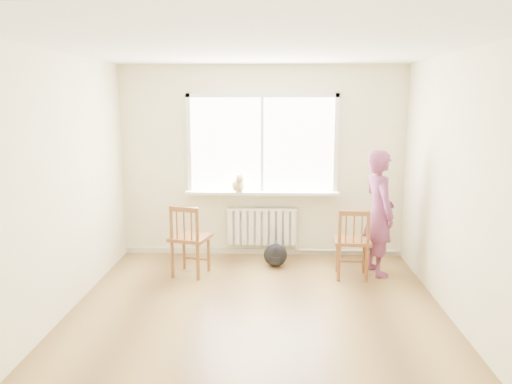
# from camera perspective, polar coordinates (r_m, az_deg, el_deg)

# --- Properties ---
(floor) EXTENTS (4.50, 4.50, 0.00)m
(floor) POSITION_cam_1_polar(r_m,az_deg,el_deg) (5.26, 0.04, -14.48)
(floor) COLOR olive
(floor) RESTS_ON ground
(ceiling) EXTENTS (4.50, 4.50, 0.00)m
(ceiling) POSITION_cam_1_polar(r_m,az_deg,el_deg) (4.79, 0.04, 16.25)
(ceiling) COLOR white
(ceiling) RESTS_ON back_wall
(back_wall) EXTENTS (4.00, 0.01, 2.70)m
(back_wall) POSITION_cam_1_polar(r_m,az_deg,el_deg) (7.07, 0.71, 3.44)
(back_wall) COLOR #EEE7BE
(back_wall) RESTS_ON ground
(window) EXTENTS (2.12, 0.05, 1.42)m
(window) POSITION_cam_1_polar(r_m,az_deg,el_deg) (7.01, 0.71, 5.95)
(window) COLOR white
(window) RESTS_ON back_wall
(windowsill) EXTENTS (2.15, 0.22, 0.04)m
(windowsill) POSITION_cam_1_polar(r_m,az_deg,el_deg) (7.02, 0.68, -0.07)
(windowsill) COLOR white
(windowsill) RESTS_ON back_wall
(radiator) EXTENTS (1.00, 0.12, 0.55)m
(radiator) POSITION_cam_1_polar(r_m,az_deg,el_deg) (7.15, 0.68, -3.91)
(radiator) COLOR white
(radiator) RESTS_ON back_wall
(heating_pipe) EXTENTS (1.40, 0.04, 0.04)m
(heating_pipe) POSITION_cam_1_polar(r_m,az_deg,el_deg) (7.35, 10.53, -6.59)
(heating_pipe) COLOR silver
(heating_pipe) RESTS_ON back_wall
(baseboard) EXTENTS (4.00, 0.03, 0.08)m
(baseboard) POSITION_cam_1_polar(r_m,az_deg,el_deg) (7.33, 0.69, -6.79)
(baseboard) COLOR beige
(baseboard) RESTS_ON ground
(chair_left) EXTENTS (0.55, 0.54, 0.93)m
(chair_left) POSITION_cam_1_polar(r_m,az_deg,el_deg) (6.40, -7.70, -5.49)
(chair_left) COLOR brown
(chair_left) RESTS_ON floor
(chair_right) EXTENTS (0.47, 0.45, 0.90)m
(chair_right) POSITION_cam_1_polar(r_m,az_deg,el_deg) (6.36, 10.97, -5.80)
(chair_right) COLOR brown
(chair_right) RESTS_ON floor
(person) EXTENTS (0.50, 0.66, 1.60)m
(person) POSITION_cam_1_polar(r_m,az_deg,el_deg) (6.53, 13.87, -2.34)
(person) COLOR #B23B41
(person) RESTS_ON floor
(cat) EXTENTS (0.24, 0.41, 0.28)m
(cat) POSITION_cam_1_polar(r_m,az_deg,el_deg) (6.93, -2.03, 0.90)
(cat) COLOR #CAB48A
(cat) RESTS_ON windowsill
(backpack) EXTENTS (0.35, 0.28, 0.31)m
(backpack) POSITION_cam_1_polar(r_m,az_deg,el_deg) (6.78, 2.22, -7.20)
(backpack) COLOR black
(backpack) RESTS_ON floor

